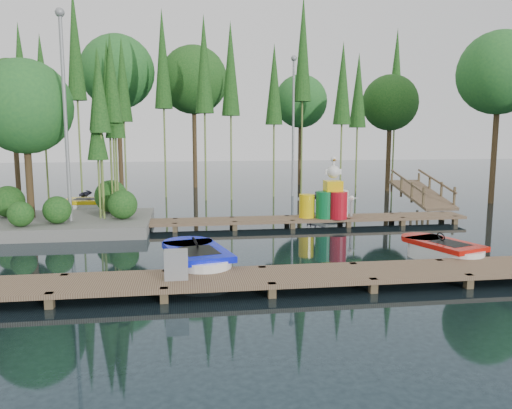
{
  "coord_description": "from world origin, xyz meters",
  "views": [
    {
      "loc": [
        -1.73,
        -14.73,
        3.3
      ],
      "look_at": [
        0.5,
        0.5,
        1.1
      ],
      "focal_mm": 35.0,
      "sensor_mm": 36.0,
      "label": 1
    }
  ],
  "objects": [
    {
      "name": "ramp",
      "position": [
        9.0,
        6.5,
        0.59
      ],
      "size": [
        1.5,
        3.94,
        1.49
      ],
      "color": "brown",
      "rests_on": "ground"
    },
    {
      "name": "utility_cabinet",
      "position": [
        -1.91,
        -4.5,
        0.6
      ],
      "size": [
        0.48,
        0.41,
        0.59
      ],
      "primitive_type": "cube",
      "color": "gray",
      "rests_on": "near_dock"
    },
    {
      "name": "ground_plane",
      "position": [
        0.0,
        0.0,
        0.0
      ],
      "size": [
        90.0,
        90.0,
        0.0
      ],
      "primitive_type": "plane",
      "color": "#1D2E36"
    },
    {
      "name": "lamp_island",
      "position": [
        -5.5,
        2.5,
        4.26
      ],
      "size": [
        0.3,
        0.3,
        7.25
      ],
      "color": "gray",
      "rests_on": "ground"
    },
    {
      "name": "boat_red",
      "position": [
        4.94,
        -2.86,
        0.24
      ],
      "size": [
        1.81,
        2.65,
        0.82
      ],
      "rotation": [
        0.0,
        0.0,
        0.33
      ],
      "color": "white",
      "rests_on": "ground"
    },
    {
      "name": "drum_cluster",
      "position": [
        3.59,
        2.34,
        0.95
      ],
      "size": [
        1.27,
        1.17,
        2.2
      ],
      "color": "#0B6932",
      "rests_on": "far_dock"
    },
    {
      "name": "near_dock",
      "position": [
        0.0,
        -4.5,
        0.23
      ],
      "size": [
        18.0,
        1.5,
        0.5
      ],
      "color": "brown",
      "rests_on": "ground"
    },
    {
      "name": "far_dock",
      "position": [
        1.0,
        2.5,
        0.23
      ],
      "size": [
        15.0,
        1.2,
        0.5
      ],
      "color": "brown",
      "rests_on": "ground"
    },
    {
      "name": "tree_screen",
      "position": [
        -2.04,
        10.6,
        6.12
      ],
      "size": [
        34.42,
        18.53,
        10.31
      ],
      "color": "#47341E",
      "rests_on": "ground"
    },
    {
      "name": "boat_white_far",
      "position": [
        4.14,
        5.78,
        0.26
      ],
      "size": [
        2.01,
        2.65,
        1.14
      ],
      "rotation": [
        0.0,
        0.0,
        -0.43
      ],
      "color": "white",
      "rests_on": "ground"
    },
    {
      "name": "boat_yellow_far",
      "position": [
        -5.33,
        6.3,
        0.32
      ],
      "size": [
        3.1,
        1.57,
        1.5
      ],
      "rotation": [
        0.0,
        0.0,
        -0.42
      ],
      "color": "white",
      "rests_on": "ground"
    },
    {
      "name": "boat_blue",
      "position": [
        -1.45,
        -3.02,
        0.27
      ],
      "size": [
        1.87,
        3.0,
        0.94
      ],
      "rotation": [
        0.0,
        0.0,
        0.24
      ],
      "color": "white",
      "rests_on": "ground"
    },
    {
      "name": "yellow_barrel",
      "position": [
        2.64,
        2.5,
        0.72
      ],
      "size": [
        0.56,
        0.56,
        0.84
      ],
      "primitive_type": "cylinder",
      "color": "yellow",
      "rests_on": "far_dock"
    },
    {
      "name": "island",
      "position": [
        -6.3,
        3.29,
        3.18
      ],
      "size": [
        6.2,
        4.2,
        6.75
      ],
      "color": "slate",
      "rests_on": "ground"
    },
    {
      "name": "seagull_post",
      "position": [
        4.3,
        2.5,
        0.82
      ],
      "size": [
        0.48,
        0.26,
        0.77
      ],
      "color": "gray",
      "rests_on": "far_dock"
    },
    {
      "name": "lamp_rear",
      "position": [
        4.0,
        11.0,
        4.26
      ],
      "size": [
        0.3,
        0.3,
        7.25
      ],
      "color": "gray",
      "rests_on": "ground"
    }
  ]
}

